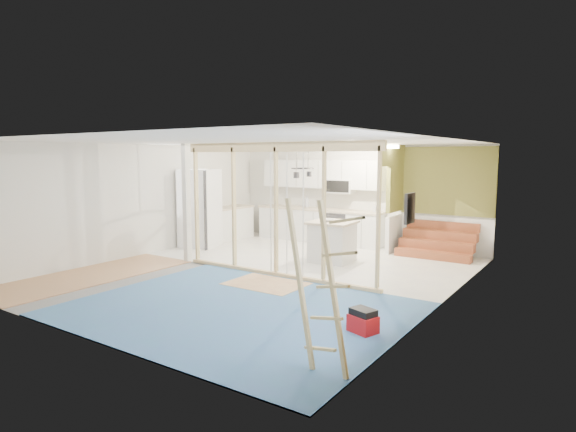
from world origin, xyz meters
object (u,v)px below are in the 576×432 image
Objects in this scene: ladder at (320,286)px; toolbox at (363,322)px; fridge at (200,208)px; island at (332,242)px.

toolbox is at bearing 106.46° from ladder.
ladder is at bearing -51.67° from fridge.
fridge is at bearing 155.95° from ladder.
fridge reaches higher than island.
ladder is at bearing -66.91° from island.
ladder reaches higher than island.
island reaches higher than toolbox.
toolbox is 1.52m from ladder.
fridge is 7.70m from ladder.
ladder is (2.51, -4.86, 0.50)m from island.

